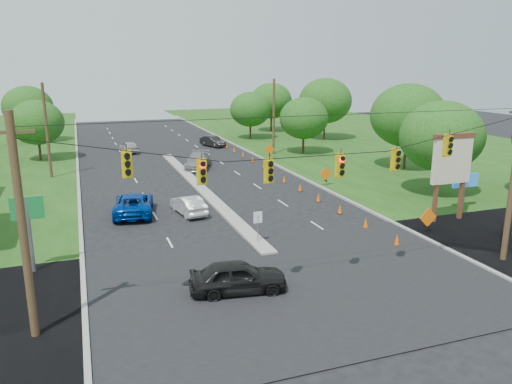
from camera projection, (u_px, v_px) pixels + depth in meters
name	position (u px, v px, depth m)	size (l,w,h in m)	color
ground	(299.00, 284.00, 24.79)	(160.00, 160.00, 0.00)	black
grass_right	(479.00, 168.00, 52.82)	(40.00, 160.00, 0.06)	#1E4714
cross_street	(299.00, 284.00, 24.79)	(160.00, 14.00, 0.02)	black
curb_left	(78.00, 176.00, 48.87)	(0.25, 110.00, 0.16)	gray
curb_right	(270.00, 163.00, 55.46)	(0.25, 110.00, 0.16)	gray
median	(200.00, 188.00, 43.95)	(1.00, 34.00, 0.18)	gray
median_sign	(258.00, 221.00, 29.90)	(0.55, 0.06, 2.05)	gray
signal_span	(309.00, 192.00, 22.63)	(25.60, 0.32, 9.00)	#422D1C
utility_pole_far_left	(47.00, 131.00, 46.98)	(0.28, 0.28, 9.00)	#422D1C
utility_pole_far_right	(274.00, 117.00, 59.69)	(0.28, 0.28, 9.00)	#422D1C
pylon_sign	(453.00, 164.00, 34.12)	(5.90, 2.30, 6.12)	#59331E
cone_0	(397.00, 240.00, 29.99)	(0.32, 0.32, 0.70)	#FF5A01
cone_1	(366.00, 223.00, 33.18)	(0.32, 0.32, 0.70)	#FF5A01
cone_2	(340.00, 209.00, 36.38)	(0.32, 0.32, 0.70)	#FF5A01
cone_3	(318.00, 197.00, 39.57)	(0.32, 0.32, 0.70)	#FF5A01
cone_4	(300.00, 188.00, 42.77)	(0.32, 0.32, 0.70)	#FF5A01
cone_5	(284.00, 179.00, 45.96)	(0.32, 0.32, 0.70)	#FF5A01
cone_6	(270.00, 172.00, 49.15)	(0.32, 0.32, 0.70)	#FF5A01
cone_7	(264.00, 165.00, 52.54)	(0.32, 0.32, 0.70)	#FF5A01
cone_8	(253.00, 159.00, 55.74)	(0.32, 0.32, 0.70)	#FF5A01
cone_9	(243.00, 154.00, 58.93)	(0.32, 0.32, 0.70)	#FF5A01
cone_10	(234.00, 149.00, 62.13)	(0.32, 0.32, 0.70)	#FF5A01
cone_11	(226.00, 145.00, 65.32)	(0.32, 0.32, 0.70)	#FF5A01
work_sign_0	(428.00, 218.00, 31.69)	(1.27, 0.58, 1.37)	black
work_sign_1	(326.00, 174.00, 44.46)	(1.27, 0.58, 1.37)	black
work_sign_2	(269.00, 150.00, 57.24)	(1.27, 0.58, 1.37)	black
tree_5	(37.00, 122.00, 55.66)	(5.88, 5.88, 6.86)	black
tree_6	(28.00, 107.00, 68.54)	(6.72, 6.72, 7.84)	black
tree_7	(441.00, 136.00, 40.38)	(6.72, 6.72, 7.84)	black
tree_8	(408.00, 115.00, 50.66)	(7.56, 7.56, 8.82)	black
tree_9	(304.00, 118.00, 59.96)	(5.88, 5.88, 6.86)	black
tree_10	(325.00, 101.00, 71.38)	(7.56, 7.56, 8.82)	black
tree_11	(271.00, 101.00, 80.27)	(6.72, 6.72, 7.84)	black
tree_12	(250.00, 109.00, 72.08)	(5.88, 5.88, 6.86)	black
black_sedan	(238.00, 277.00, 23.67)	(1.86, 4.63, 1.58)	black
white_sedan	(188.00, 205.00, 36.26)	(1.43, 4.11, 1.35)	#BCBCBC
blue_pickup	(134.00, 204.00, 36.13)	(2.66, 5.76, 1.60)	#002F94
silver_car_far	(198.00, 161.00, 52.27)	(2.25, 5.54, 1.61)	gray
silver_car_oncoming	(129.00, 147.00, 61.72)	(1.68, 4.18, 1.42)	#A2A2A2
dark_car_receding	(213.00, 141.00, 66.33)	(1.49, 4.26, 1.40)	black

